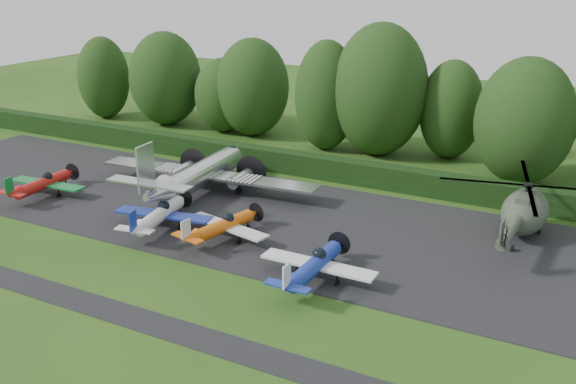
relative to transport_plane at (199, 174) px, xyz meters
The scene contains 18 objects.
ground 13.54m from the transport_plane, 65.06° to the right, with size 160.00×160.00×0.00m, color #224A14.
apron 6.32m from the transport_plane, 20.97° to the right, with size 70.00×18.00×0.01m, color black.
taxiway_verge 19.11m from the transport_plane, 72.70° to the right, with size 70.00×2.00×0.00m, color black.
hedgerow 10.64m from the transport_plane, 57.34° to the left, with size 90.00×1.60×2.00m, color black.
transport_plane is the anchor object (origin of this frame).
light_plane_red 13.00m from the transport_plane, 150.38° to the right, with size 7.05×7.42×2.71m.
light_plane_white 7.82m from the transport_plane, 76.44° to the right, with size 7.40×7.78×2.84m.
light_plane_orange 9.93m from the transport_plane, 45.70° to the right, with size 6.86×7.21×2.63m.
light_plane_blue 18.22m from the transport_plane, 32.68° to the right, with size 7.38×7.76×2.84m.
helicopter 25.67m from the transport_plane, ahead, with size 12.11×14.18×3.90m.
tree_0 20.43m from the transport_plane, 107.59° to the left, with size 8.10×8.10×10.83m.
tree_1 18.39m from the transport_plane, 78.58° to the left, with size 6.45×6.45×11.29m.
tree_2 25.92m from the transport_plane, 52.38° to the left, with size 6.15×6.15×9.77m.
tree_3 21.03m from the transport_plane, 63.88° to the left, with size 9.40×9.40×13.15m.
tree_6 26.17m from the transport_plane, 133.45° to the left, with size 8.49×8.49×11.00m.
tree_7 21.57m from the transport_plane, 117.19° to the left, with size 6.73×6.73×8.45m.
tree_8 28.19m from the transport_plane, 33.95° to the left, with size 8.50×8.50×11.11m.
tree_9 32.53m from the transport_plane, 146.00° to the left, with size 6.30×6.30×10.03m.
Camera 1 is at (24.43, -29.42, 18.46)m, focal length 40.00 mm.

